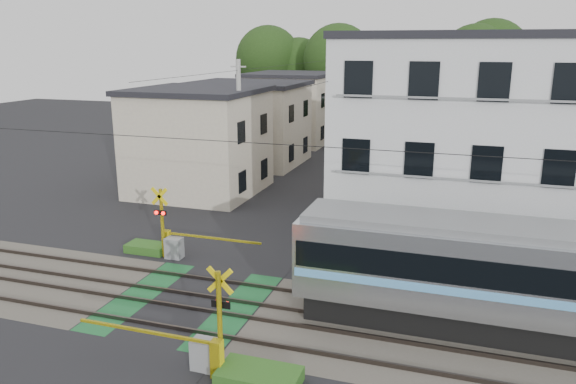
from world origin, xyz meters
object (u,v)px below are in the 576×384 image
(apartment_block, at_px, (457,141))
(pedestrian, at_px, (358,141))
(crossing_signal_near, at_px, (206,347))
(crossing_signal_far, at_px, (173,242))

(apartment_block, distance_m, pedestrian, 22.85)
(apartment_block, height_order, pedestrian, apartment_block)
(crossing_signal_near, relative_size, pedestrian, 2.94)
(crossing_signal_far, distance_m, pedestrian, 26.83)
(apartment_block, bearing_deg, pedestrian, 112.14)
(apartment_block, relative_size, pedestrian, 6.32)
(crossing_signal_near, bearing_deg, crossing_signal_far, 125.29)
(apartment_block, bearing_deg, crossing_signal_far, -152.22)
(crossing_signal_far, distance_m, apartment_block, 13.14)
(crossing_signal_near, xyz_separation_m, pedestrian, (-2.58, 34.01, 0.10))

